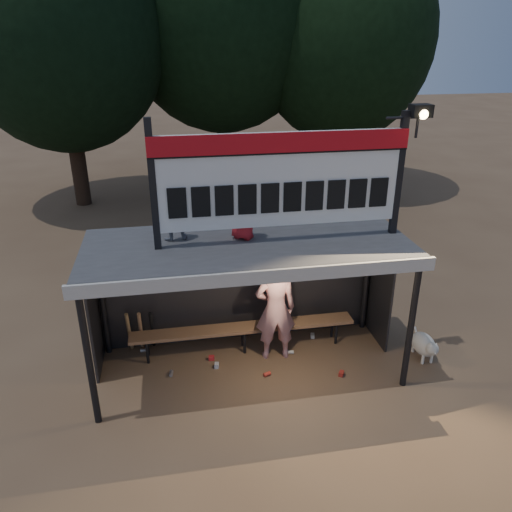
{
  "coord_description": "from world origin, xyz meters",
  "views": [
    {
      "loc": [
        -1.13,
        -6.97,
        5.21
      ],
      "look_at": [
        0.2,
        0.4,
        1.9
      ],
      "focal_mm": 35.0,
      "sensor_mm": 36.0,
      "label": 1
    }
  ],
  "objects": [
    {
      "name": "dugout_shelter",
      "position": [
        0.0,
        0.24,
        1.85
      ],
      "size": [
        5.1,
        2.08,
        2.32
      ],
      "color": "#3B3B3D",
      "rests_on": "ground"
    },
    {
      "name": "player",
      "position": [
        0.51,
        0.25,
        0.96
      ],
      "size": [
        0.72,
        0.49,
        1.91
      ],
      "primitive_type": "imported",
      "rotation": [
        0.0,
        0.0,
        3.1
      ],
      "color": "white",
      "rests_on": "ground"
    },
    {
      "name": "dog",
      "position": [
        3.07,
        -0.29,
        0.28
      ],
      "size": [
        0.36,
        0.81,
        0.49
      ],
      "color": "beige",
      "rests_on": "ground"
    },
    {
      "name": "tree_mid",
      "position": [
        1.0,
        11.5,
        6.17
      ],
      "size": [
        7.22,
        7.22,
        10.36
      ],
      "color": "#2F2215",
      "rests_on": "ground"
    },
    {
      "name": "litter",
      "position": [
        -0.03,
        0.17,
        0.04
      ],
      "size": [
        3.39,
        1.38,
        0.08
      ],
      "color": "red",
      "rests_on": "ground"
    },
    {
      "name": "child_a",
      "position": [
        -1.13,
        0.34,
        2.79
      ],
      "size": [
        0.51,
        0.43,
        0.94
      ],
      "primitive_type": "imported",
      "rotation": [
        0.0,
        0.0,
        3.32
      ],
      "color": "slate",
      "rests_on": "dugout_shelter"
    },
    {
      "name": "bats",
      "position": [
        -1.8,
        0.82,
        0.43
      ],
      "size": [
        0.48,
        0.33,
        0.84
      ],
      "color": "olive",
      "rests_on": "ground"
    },
    {
      "name": "tree_left",
      "position": [
        -4.0,
        10.0,
        5.51
      ],
      "size": [
        6.46,
        6.46,
        9.27
      ],
      "color": "#301F15",
      "rests_on": "ground"
    },
    {
      "name": "ground",
      "position": [
        0.0,
        0.0,
        0.0
      ],
      "size": [
        80.0,
        80.0,
        0.0
      ],
      "primitive_type": "plane",
      "color": "brown",
      "rests_on": "ground"
    },
    {
      "name": "tree_right",
      "position": [
        5.0,
        10.5,
        5.19
      ],
      "size": [
        6.08,
        6.08,
        8.72
      ],
      "color": "#312215",
      "rests_on": "ground"
    },
    {
      "name": "scoreboard_assembly",
      "position": [
        0.56,
        -0.01,
        3.32
      ],
      "size": [
        4.1,
        0.27,
        1.99
      ],
      "color": "black",
      "rests_on": "dugout_shelter"
    },
    {
      "name": "child_b",
      "position": [
        -0.04,
        0.18,
        2.8
      ],
      "size": [
        0.56,
        0.53,
        0.97
      ],
      "primitive_type": "imported",
      "rotation": [
        0.0,
        0.0,
        2.51
      ],
      "color": "#B11B21",
      "rests_on": "dugout_shelter"
    },
    {
      "name": "bench",
      "position": [
        0.0,
        0.55,
        0.43
      ],
      "size": [
        4.0,
        0.35,
        0.48
      ],
      "color": "#8A6141",
      "rests_on": "ground"
    }
  ]
}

